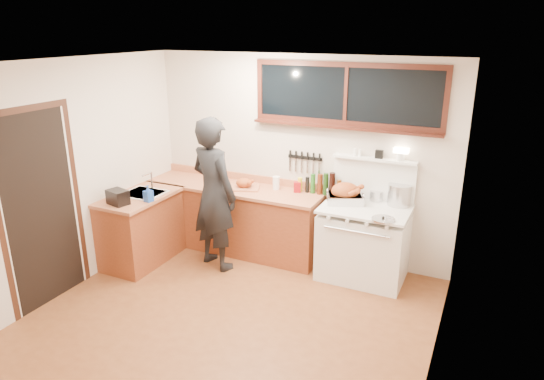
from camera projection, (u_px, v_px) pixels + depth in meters
The scene contains 20 objects.
ground_plane at pixel (234, 316), 5.14m from camera, with size 4.00×3.50×0.02m, color brown.
room_shell at pixel (229, 165), 4.61m from camera, with size 4.10×3.60×2.65m.
counter_back at pixel (234, 217), 6.56m from camera, with size 2.44×0.64×1.00m.
counter_left at pixel (141, 228), 6.22m from camera, with size 0.64×1.09×0.90m.
sink_unit at pixel (144, 197), 6.15m from camera, with size 0.50×0.45×0.37m.
vintage_stove at pixel (364, 241), 5.80m from camera, with size 1.02×0.74×1.58m.
back_window at pixel (345, 102), 5.71m from camera, with size 2.32×0.13×0.77m.
left_doorway at pixel (41, 208), 5.12m from camera, with size 0.02×1.04×2.17m.
knife_strip at pixel (305, 159), 6.16m from camera, with size 0.46×0.03×0.28m.
man at pixel (214, 194), 5.93m from camera, with size 0.81×0.66×1.92m.
soap_bottle at pixel (148, 193), 5.82m from camera, with size 0.11×0.11×0.20m.
toaster at pixel (118, 197), 5.74m from camera, with size 0.29×0.23×0.17m.
cutting_board at pixel (244, 185), 6.30m from camera, with size 0.46×0.41×0.14m.
roast_turkey at pixel (345, 194), 5.80m from camera, with size 0.52×0.46×0.25m.
stockpot at pixel (399, 195), 5.70m from camera, with size 0.31×0.31×0.26m.
saucepan at pixel (376, 195), 5.87m from camera, with size 0.18×0.29×0.12m.
pot_lid at pixel (383, 219), 5.28m from camera, with size 0.28×0.28×0.04m.
coffee_tin at pixel (297, 187), 6.16m from camera, with size 0.11×0.10×0.13m.
pitcher at pixel (276, 183), 6.27m from camera, with size 0.11×0.11×0.17m.
bottle_cluster at pixel (322, 185), 6.06m from camera, with size 0.58×0.07×0.30m.
Camera 1 is at (2.25, -3.85, 2.91)m, focal length 32.00 mm.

